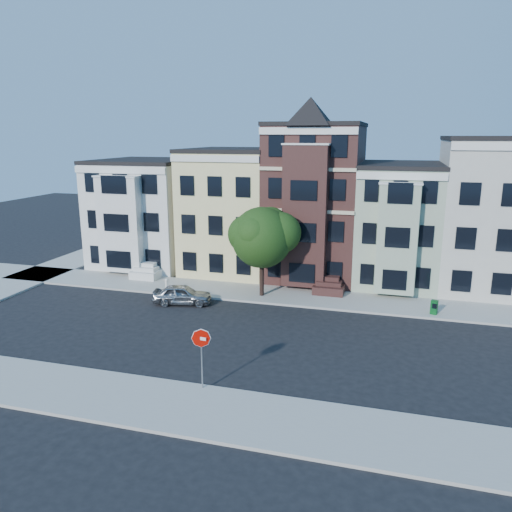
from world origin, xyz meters
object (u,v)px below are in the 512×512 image
(newspaper_box, at_px, (434,307))
(parked_car, at_px, (182,295))
(stop_sign, at_px, (202,355))
(fire_hydrant, at_px, (167,286))
(street_tree, at_px, (262,242))

(newspaper_box, bearing_deg, parked_car, -155.66)
(newspaper_box, xyz_separation_m, stop_sign, (-10.76, -13.02, 1.16))
(newspaper_box, distance_m, stop_sign, 16.93)
(parked_car, xyz_separation_m, newspaper_box, (16.56, 2.18, -0.07))
(newspaper_box, bearing_deg, fire_hydrant, -162.50)
(fire_hydrant, height_order, stop_sign, stop_sign)
(street_tree, relative_size, fire_hydrant, 10.50)
(street_tree, relative_size, parked_car, 1.97)
(parked_car, distance_m, stop_sign, 12.34)
(parked_car, bearing_deg, street_tree, -71.69)
(stop_sign, bearing_deg, street_tree, 99.69)
(parked_car, relative_size, stop_sign, 1.24)
(street_tree, xyz_separation_m, fire_hydrant, (-7.00, -0.95, -3.57))
(street_tree, distance_m, fire_hydrant, 7.91)
(fire_hydrant, xyz_separation_m, stop_sign, (7.91, -12.81, 1.24))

